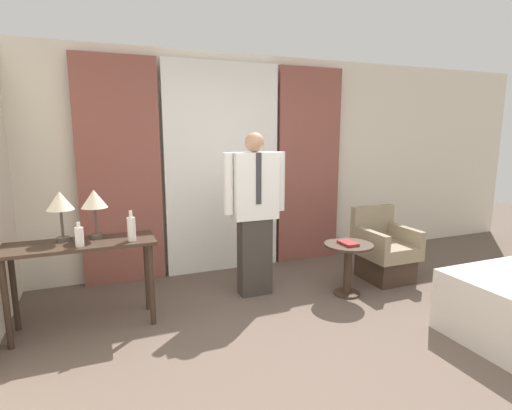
{
  "coord_description": "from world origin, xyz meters",
  "views": [
    {
      "loc": [
        -1.47,
        -2.24,
        1.75
      ],
      "look_at": [
        0.02,
        1.46,
        1.02
      ],
      "focal_mm": 28.0,
      "sensor_mm": 36.0,
      "label": 1
    }
  ],
  "objects": [
    {
      "name": "curtain_sheer_center",
      "position": [
        0.0,
        2.51,
        1.29
      ],
      "size": [
        1.45,
        0.06,
        2.58
      ],
      "color": "white",
      "rests_on": "ground_plane"
    },
    {
      "name": "curtain_drape_left",
      "position": [
        -1.22,
        2.51,
        1.29
      ],
      "size": [
        0.91,
        0.06,
        2.58
      ],
      "color": "brown",
      "rests_on": "ground_plane"
    },
    {
      "name": "desk",
      "position": [
        -1.64,
        1.46,
        0.66
      ],
      "size": [
        1.26,
        0.46,
        0.8
      ],
      "color": "#38281E",
      "rests_on": "ground_plane"
    },
    {
      "name": "armchair",
      "position": [
        1.67,
        1.45,
        0.33
      ],
      "size": [
        0.58,
        0.65,
        0.85
      ],
      "color": "#38281E",
      "rests_on": "ground_plane"
    },
    {
      "name": "wall_back",
      "position": [
        0.0,
        2.64,
        1.35
      ],
      "size": [
        10.0,
        0.06,
        2.7
      ],
      "color": "silver",
      "rests_on": "ground_plane"
    },
    {
      "name": "table_lamp_right",
      "position": [
        -1.5,
        1.56,
        1.14
      ],
      "size": [
        0.23,
        0.23,
        0.45
      ],
      "color": "#4C4238",
      "rests_on": "desk"
    },
    {
      "name": "curtain_drape_right",
      "position": [
        1.22,
        2.51,
        1.29
      ],
      "size": [
        0.91,
        0.06,
        2.58
      ],
      "color": "brown",
      "rests_on": "ground_plane"
    },
    {
      "name": "person",
      "position": [
        0.06,
        1.61,
        0.95
      ],
      "size": [
        0.69,
        0.23,
        1.75
      ],
      "color": "#38332D",
      "rests_on": "ground_plane"
    },
    {
      "name": "bottle_near_edge",
      "position": [
        -1.21,
        1.36,
        0.91
      ],
      "size": [
        0.07,
        0.07,
        0.27
      ],
      "color": "silver",
      "rests_on": "desk"
    },
    {
      "name": "bottle_by_lamp",
      "position": [
        -1.64,
        1.33,
        0.88
      ],
      "size": [
        0.07,
        0.07,
        0.21
      ],
      "color": "silver",
      "rests_on": "desk"
    },
    {
      "name": "ground_plane",
      "position": [
        0.0,
        0.0,
        0.0
      ],
      "size": [
        16.0,
        16.0,
        0.0
      ],
      "primitive_type": "plane",
      "color": "brown"
    },
    {
      "name": "table_lamp_left",
      "position": [
        -1.78,
        1.56,
        1.14
      ],
      "size": [
        0.23,
        0.23,
        0.45
      ],
      "color": "#4C4238",
      "rests_on": "desk"
    },
    {
      "name": "side_table",
      "position": [
        0.99,
        1.2,
        0.39
      ],
      "size": [
        0.52,
        0.52,
        0.57
      ],
      "color": "#38281E",
      "rests_on": "ground_plane"
    },
    {
      "name": "book",
      "position": [
        0.96,
        1.18,
        0.59
      ],
      "size": [
        0.14,
        0.22,
        0.03
      ],
      "color": "maroon",
      "rests_on": "side_table"
    }
  ]
}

